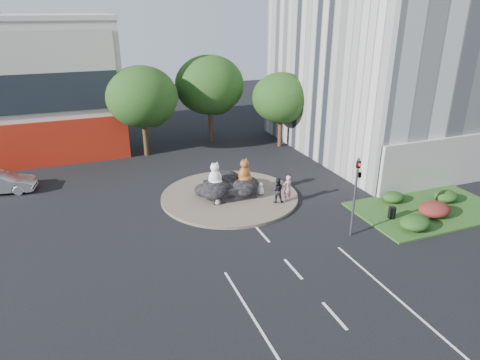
{
  "coord_description": "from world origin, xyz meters",
  "views": [
    {
      "loc": [
        -9.65,
        -17.03,
        12.96
      ],
      "look_at": [
        0.15,
        8.27,
        2.0
      ],
      "focal_mm": 32.0,
      "sensor_mm": 36.0,
      "label": 1
    }
  ],
  "objects_px": {
    "pedestrian_pink": "(287,188)",
    "cat_white": "(215,174)",
    "litter_bin": "(392,213)",
    "parked_car": "(0,183)",
    "cat_tabby": "(245,171)",
    "kitten_calico": "(217,199)",
    "kitten_white": "(261,188)",
    "pedestrian_dark": "(277,190)"
  },
  "relations": [
    {
      "from": "kitten_calico",
      "to": "pedestrian_pink",
      "type": "height_order",
      "value": "pedestrian_pink"
    },
    {
      "from": "cat_tabby",
      "to": "pedestrian_dark",
      "type": "relative_size",
      "value": 1.02
    },
    {
      "from": "pedestrian_dark",
      "to": "litter_bin",
      "type": "relative_size",
      "value": 2.44
    },
    {
      "from": "pedestrian_pink",
      "to": "pedestrian_dark",
      "type": "relative_size",
      "value": 1.05
    },
    {
      "from": "kitten_calico",
      "to": "litter_bin",
      "type": "bearing_deg",
      "value": 17.03
    },
    {
      "from": "pedestrian_pink",
      "to": "cat_white",
      "type": "bearing_deg",
      "value": -36.57
    },
    {
      "from": "kitten_white",
      "to": "pedestrian_pink",
      "type": "bearing_deg",
      "value": -71.39
    },
    {
      "from": "pedestrian_pink",
      "to": "pedestrian_dark",
      "type": "distance_m",
      "value": 0.77
    },
    {
      "from": "cat_tabby",
      "to": "kitten_white",
      "type": "distance_m",
      "value": 1.82
    },
    {
      "from": "kitten_white",
      "to": "kitten_calico",
      "type": "bearing_deg",
      "value": 172.1
    },
    {
      "from": "cat_white",
      "to": "litter_bin",
      "type": "height_order",
      "value": "cat_white"
    },
    {
      "from": "pedestrian_dark",
      "to": "parked_car",
      "type": "distance_m",
      "value": 20.69
    },
    {
      "from": "pedestrian_pink",
      "to": "litter_bin",
      "type": "distance_m",
      "value": 7.1
    },
    {
      "from": "cat_white",
      "to": "kitten_calico",
      "type": "xyz_separation_m",
      "value": [
        -0.2,
        -1.03,
        -1.43
      ]
    },
    {
      "from": "pedestrian_pink",
      "to": "litter_bin",
      "type": "xyz_separation_m",
      "value": [
        5.27,
        -4.71,
        -0.67
      ]
    },
    {
      "from": "cat_tabby",
      "to": "kitten_calico",
      "type": "distance_m",
      "value": 2.98
    },
    {
      "from": "cat_white",
      "to": "kitten_calico",
      "type": "bearing_deg",
      "value": -107.97
    },
    {
      "from": "cat_white",
      "to": "litter_bin",
      "type": "xyz_separation_m",
      "value": [
        9.86,
        -7.01,
        -1.54
      ]
    },
    {
      "from": "cat_white",
      "to": "kitten_calico",
      "type": "distance_m",
      "value": 1.78
    },
    {
      "from": "cat_tabby",
      "to": "kitten_white",
      "type": "bearing_deg",
      "value": -50.14
    },
    {
      "from": "pedestrian_dark",
      "to": "cat_tabby",
      "type": "bearing_deg",
      "value": -32.38
    },
    {
      "from": "parked_car",
      "to": "pedestrian_dark",
      "type": "bearing_deg",
      "value": -106.37
    },
    {
      "from": "pedestrian_dark",
      "to": "litter_bin",
      "type": "xyz_separation_m",
      "value": [
        6.03,
        -4.78,
        -0.62
      ]
    },
    {
      "from": "parked_car",
      "to": "kitten_white",
      "type": "bearing_deg",
      "value": -102.53
    },
    {
      "from": "litter_bin",
      "to": "pedestrian_dark",
      "type": "bearing_deg",
      "value": 141.59
    },
    {
      "from": "kitten_calico",
      "to": "parked_car",
      "type": "xyz_separation_m",
      "value": [
        -14.39,
        8.24,
        0.21
      ]
    },
    {
      "from": "cat_white",
      "to": "pedestrian_pink",
      "type": "relative_size",
      "value": 0.96
    },
    {
      "from": "pedestrian_dark",
      "to": "cat_white",
      "type": "bearing_deg",
      "value": -8.92
    },
    {
      "from": "cat_white",
      "to": "pedestrian_dark",
      "type": "height_order",
      "value": "cat_white"
    },
    {
      "from": "pedestrian_pink",
      "to": "kitten_calico",
      "type": "bearing_deg",
      "value": -24.78
    },
    {
      "from": "cat_white",
      "to": "kitten_calico",
      "type": "height_order",
      "value": "cat_white"
    },
    {
      "from": "cat_tabby",
      "to": "litter_bin",
      "type": "distance_m",
      "value": 10.44
    },
    {
      "from": "cat_white",
      "to": "litter_bin",
      "type": "bearing_deg",
      "value": -42.67
    },
    {
      "from": "litter_bin",
      "to": "cat_white",
      "type": "bearing_deg",
      "value": 144.56
    },
    {
      "from": "kitten_white",
      "to": "pedestrian_pink",
      "type": "xyz_separation_m",
      "value": [
        1.26,
        -1.8,
        0.51
      ]
    },
    {
      "from": "kitten_calico",
      "to": "litter_bin",
      "type": "xyz_separation_m",
      "value": [
        10.05,
        -5.98,
        -0.11
      ]
    },
    {
      "from": "cat_tabby",
      "to": "kitten_calico",
      "type": "xyz_separation_m",
      "value": [
        -2.42,
        -0.98,
        -1.43
      ]
    },
    {
      "from": "kitten_calico",
      "to": "pedestrian_pink",
      "type": "relative_size",
      "value": 0.42
    },
    {
      "from": "kitten_calico",
      "to": "pedestrian_pink",
      "type": "xyz_separation_m",
      "value": [
        4.78,
        -1.27,
        0.57
      ]
    },
    {
      "from": "litter_bin",
      "to": "kitten_calico",
      "type": "bearing_deg",
      "value": 149.25
    },
    {
      "from": "cat_tabby",
      "to": "pedestrian_dark",
      "type": "height_order",
      "value": "cat_tabby"
    },
    {
      "from": "parked_car",
      "to": "cat_tabby",
      "type": "bearing_deg",
      "value": -102.59
    }
  ]
}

